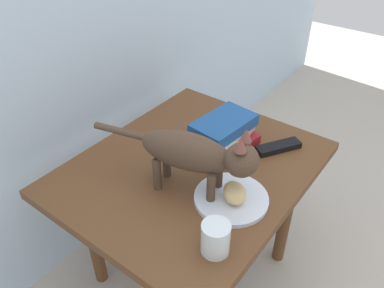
{
  "coord_description": "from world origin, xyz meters",
  "views": [
    {
      "loc": [
        -0.73,
        -0.55,
        1.25
      ],
      "look_at": [
        0.0,
        0.0,
        0.59
      ],
      "focal_mm": 35.94,
      "sensor_mm": 36.0,
      "label": 1
    }
  ],
  "objects_px": {
    "bread_roll": "(235,193)",
    "candle_jar": "(215,240)",
    "plate": "(231,199)",
    "cat": "(196,154)",
    "tv_remote": "(278,147)",
    "side_table": "(192,181)",
    "book_stack": "(224,134)"
  },
  "relations": [
    {
      "from": "bread_roll",
      "to": "candle_jar",
      "type": "xyz_separation_m",
      "value": [
        -0.16,
        -0.05,
        -0.0
      ]
    },
    {
      "from": "plate",
      "to": "cat",
      "type": "xyz_separation_m",
      "value": [
        -0.03,
        0.1,
        0.13
      ]
    },
    {
      "from": "plate",
      "to": "bread_roll",
      "type": "bearing_deg",
      "value": -113.83
    },
    {
      "from": "bread_roll",
      "to": "tv_remote",
      "type": "height_order",
      "value": "bread_roll"
    },
    {
      "from": "bread_roll",
      "to": "candle_jar",
      "type": "bearing_deg",
      "value": -163.43
    },
    {
      "from": "side_table",
      "to": "book_stack",
      "type": "xyz_separation_m",
      "value": [
        0.14,
        -0.02,
        0.11
      ]
    },
    {
      "from": "book_stack",
      "to": "tv_remote",
      "type": "xyz_separation_m",
      "value": [
        0.09,
        -0.15,
        -0.04
      ]
    },
    {
      "from": "book_stack",
      "to": "cat",
      "type": "bearing_deg",
      "value": -165.94
    },
    {
      "from": "candle_jar",
      "to": "tv_remote",
      "type": "bearing_deg",
      "value": 7.92
    },
    {
      "from": "cat",
      "to": "candle_jar",
      "type": "relative_size",
      "value": 5.51
    },
    {
      "from": "book_stack",
      "to": "side_table",
      "type": "bearing_deg",
      "value": 170.85
    },
    {
      "from": "bread_roll",
      "to": "cat",
      "type": "xyz_separation_m",
      "value": [
        -0.02,
        0.11,
        0.09
      ]
    },
    {
      "from": "cat",
      "to": "candle_jar",
      "type": "height_order",
      "value": "cat"
    },
    {
      "from": "book_stack",
      "to": "candle_jar",
      "type": "height_order",
      "value": "book_stack"
    },
    {
      "from": "bread_roll",
      "to": "book_stack",
      "type": "bearing_deg",
      "value": 39.81
    },
    {
      "from": "cat",
      "to": "plate",
      "type": "bearing_deg",
      "value": -75.15
    },
    {
      "from": "candle_jar",
      "to": "cat",
      "type": "bearing_deg",
      "value": 49.03
    },
    {
      "from": "plate",
      "to": "candle_jar",
      "type": "height_order",
      "value": "candle_jar"
    },
    {
      "from": "side_table",
      "to": "cat",
      "type": "relative_size",
      "value": 1.66
    },
    {
      "from": "candle_jar",
      "to": "plate",
      "type": "bearing_deg",
      "value": 19.79
    },
    {
      "from": "book_stack",
      "to": "plate",
      "type": "bearing_deg",
      "value": -141.51
    },
    {
      "from": "side_table",
      "to": "plate",
      "type": "relative_size",
      "value": 3.79
    },
    {
      "from": "bread_roll",
      "to": "tv_remote",
      "type": "xyz_separation_m",
      "value": [
        0.3,
        0.02,
        -0.03
      ]
    },
    {
      "from": "cat",
      "to": "tv_remote",
      "type": "bearing_deg",
      "value": -16.95
    },
    {
      "from": "side_table",
      "to": "candle_jar",
      "type": "distance_m",
      "value": 0.34
    },
    {
      "from": "plate",
      "to": "tv_remote",
      "type": "bearing_deg",
      "value": 0.76
    },
    {
      "from": "book_stack",
      "to": "candle_jar",
      "type": "xyz_separation_m",
      "value": [
        -0.36,
        -0.22,
        -0.01
      ]
    },
    {
      "from": "tv_remote",
      "to": "cat",
      "type": "bearing_deg",
      "value": -165.34
    },
    {
      "from": "side_table",
      "to": "tv_remote",
      "type": "xyz_separation_m",
      "value": [
        0.23,
        -0.17,
        0.07
      ]
    },
    {
      "from": "bread_roll",
      "to": "tv_remote",
      "type": "bearing_deg",
      "value": 3.05
    },
    {
      "from": "plate",
      "to": "book_stack",
      "type": "bearing_deg",
      "value": 38.49
    },
    {
      "from": "bread_roll",
      "to": "cat",
      "type": "relative_size",
      "value": 0.17
    }
  ]
}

